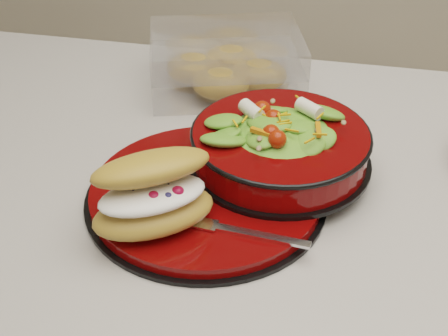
% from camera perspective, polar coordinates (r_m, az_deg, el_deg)
% --- Properties ---
extents(dinner_plate, '(0.31, 0.31, 0.02)m').
position_cam_1_polar(dinner_plate, '(0.81, -1.63, -2.38)').
color(dinner_plate, black).
rests_on(dinner_plate, island_counter).
extents(salad_bowl, '(0.25, 0.25, 0.10)m').
position_cam_1_polar(salad_bowl, '(0.83, 5.18, 2.63)').
color(salad_bowl, black).
rests_on(salad_bowl, dinner_plate).
extents(croissant, '(0.17, 0.16, 0.09)m').
position_cam_1_polar(croissant, '(0.73, -6.41, -2.37)').
color(croissant, '#B28036').
rests_on(croissant, dinner_plate).
extents(fork, '(0.15, 0.03, 0.00)m').
position_cam_1_polar(fork, '(0.73, 1.80, -5.87)').
color(fork, silver).
rests_on(fork, dinner_plate).
extents(pastry_box, '(0.29, 0.24, 0.09)m').
position_cam_1_polar(pastry_box, '(1.06, 0.18, 9.50)').
color(pastry_box, white).
rests_on(pastry_box, island_counter).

